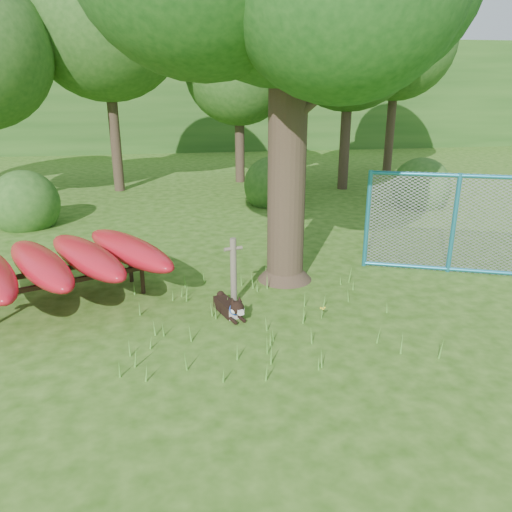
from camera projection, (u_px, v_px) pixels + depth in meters
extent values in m
plane|color=#244A0E|center=(256.00, 349.00, 7.20)|extent=(80.00, 80.00, 0.00)
cylinder|color=#33261B|center=(287.00, 136.00, 8.90)|extent=(0.74, 0.74, 5.49)
cone|color=#33261B|center=(285.00, 266.00, 9.70)|extent=(1.12, 1.12, 0.55)
cylinder|color=#33261B|center=(326.00, 90.00, 8.71)|extent=(1.55, 0.63, 1.17)
cylinder|color=#33261B|center=(256.00, 64.00, 8.66)|extent=(1.17, 0.86, 1.12)
cylinder|color=brown|center=(234.00, 271.00, 8.52)|extent=(0.13, 0.13, 1.18)
cylinder|color=brown|center=(233.00, 249.00, 8.38)|extent=(0.32, 0.13, 0.06)
cylinder|color=black|center=(143.00, 281.00, 9.05)|extent=(0.10, 0.10, 0.48)
cylinder|color=black|center=(131.00, 270.00, 9.59)|extent=(0.10, 0.10, 0.48)
cube|color=black|center=(70.00, 281.00, 8.35)|extent=(2.68, 1.15, 0.08)
cube|color=black|center=(62.00, 269.00, 8.89)|extent=(2.68, 1.15, 0.08)
ellipsoid|color=red|center=(40.00, 264.00, 8.35)|extent=(1.94, 2.84, 0.46)
ellipsoid|color=red|center=(87.00, 257.00, 8.72)|extent=(2.02, 2.81, 0.46)
ellipsoid|color=red|center=(129.00, 249.00, 9.10)|extent=(2.09, 2.77, 0.46)
cube|color=black|center=(226.00, 307.00, 8.32)|extent=(0.40, 0.64, 0.20)
cube|color=silver|center=(233.00, 313.00, 8.11)|extent=(0.22, 0.17, 0.19)
sphere|color=black|center=(237.00, 307.00, 7.93)|extent=(0.22, 0.22, 0.22)
cube|color=silver|center=(240.00, 312.00, 7.86)|extent=(0.12, 0.14, 0.08)
sphere|color=silver|center=(234.00, 311.00, 7.90)|extent=(0.10, 0.10, 0.10)
sphere|color=silver|center=(241.00, 309.00, 7.96)|extent=(0.10, 0.10, 0.10)
cone|color=black|center=(233.00, 301.00, 7.90)|extent=(0.09, 0.10, 0.11)
cone|color=black|center=(239.00, 299.00, 7.95)|extent=(0.11, 0.12, 0.11)
cylinder|color=black|center=(232.00, 320.00, 7.99)|extent=(0.14, 0.26, 0.06)
cylinder|color=black|center=(241.00, 318.00, 8.06)|extent=(0.14, 0.26, 0.06)
sphere|color=black|center=(221.00, 295.00, 8.58)|extent=(0.14, 0.14, 0.14)
torus|color=blue|center=(235.00, 309.00, 8.01)|extent=(0.22, 0.13, 0.21)
cylinder|color=teal|center=(367.00, 219.00, 10.19)|extent=(0.12, 0.12, 2.01)
cylinder|color=teal|center=(454.00, 224.00, 9.85)|extent=(0.12, 0.12, 2.01)
cylinder|color=teal|center=(460.00, 176.00, 9.53)|extent=(3.14, 1.31, 0.08)
cylinder|color=teal|center=(448.00, 269.00, 10.16)|extent=(3.14, 1.31, 0.08)
plane|color=gray|center=(454.00, 224.00, 9.85)|extent=(3.11, 1.24, 3.35)
cylinder|color=#51902F|center=(322.00, 313.00, 8.10)|extent=(0.02, 0.02, 0.18)
sphere|color=yellow|center=(322.00, 308.00, 8.07)|extent=(0.03, 0.03, 0.03)
sphere|color=yellow|center=(325.00, 308.00, 8.08)|extent=(0.03, 0.03, 0.03)
sphere|color=yellow|center=(321.00, 308.00, 8.11)|extent=(0.03, 0.03, 0.03)
sphere|color=yellow|center=(323.00, 309.00, 8.04)|extent=(0.03, 0.03, 0.03)
sphere|color=yellow|center=(321.00, 308.00, 8.06)|extent=(0.03, 0.03, 0.03)
cylinder|color=#33261B|center=(113.00, 115.00, 17.08)|extent=(0.36, 0.36, 5.25)
sphere|color=#234D19|center=(104.00, 19.00, 16.10)|extent=(5.20, 5.20, 5.20)
cylinder|color=#33261B|center=(240.00, 131.00, 18.93)|extent=(0.36, 0.36, 3.85)
sphere|color=#234D19|center=(239.00, 70.00, 18.21)|extent=(4.00, 4.00, 4.00)
cylinder|color=#33261B|center=(346.00, 122.00, 17.45)|extent=(0.36, 0.36, 4.76)
sphere|color=#234D19|center=(351.00, 37.00, 16.56)|extent=(4.80, 4.80, 4.80)
cylinder|color=#33261B|center=(391.00, 114.00, 20.69)|extent=(0.36, 0.36, 4.90)
sphere|color=#234D19|center=(398.00, 41.00, 19.77)|extent=(4.60, 4.60, 4.60)
sphere|color=#234D19|center=(28.00, 226.00, 13.44)|extent=(1.80, 1.80, 1.80)
sphere|color=#234D19|center=(419.00, 206.00, 15.66)|extent=(1.80, 1.80, 1.80)
sphere|color=#234D19|center=(272.00, 204.00, 15.90)|extent=(1.80, 1.80, 1.80)
cube|color=#234D19|center=(186.00, 94.00, 32.34)|extent=(80.00, 12.00, 6.00)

